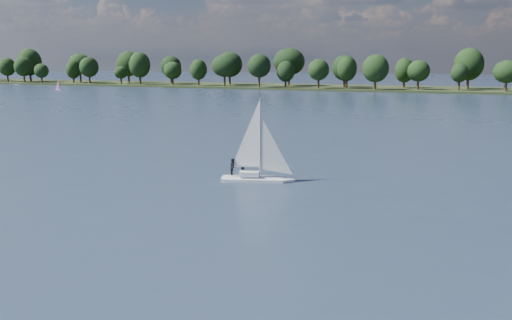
% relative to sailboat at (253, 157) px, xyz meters
% --- Properties ---
extents(ground, '(700.00, 700.00, 0.00)m').
position_rel_sailboat_xyz_m(ground, '(-1.05, 66.83, -2.48)').
color(ground, '#233342').
rests_on(ground, ground).
extents(far_shore, '(660.00, 40.00, 1.50)m').
position_rel_sailboat_xyz_m(far_shore, '(-1.05, 178.83, -2.48)').
color(far_shore, black).
rests_on(far_shore, ground).
extents(sailboat, '(7.00, 3.71, 8.88)m').
position_rel_sailboat_xyz_m(sailboat, '(0.00, 0.00, 0.00)').
color(sailboat, white).
rests_on(sailboat, ground).
extents(dinghy_pink, '(2.58, 1.04, 4.10)m').
position_rel_sailboat_xyz_m(dinghy_pink, '(-133.77, 128.70, -1.51)').
color(dinghy_pink, silver).
rests_on(dinghy_pink, ground).
extents(pontoon, '(4.31, 2.72, 0.50)m').
position_rel_sailboat_xyz_m(pontoon, '(-182.87, 158.09, -2.48)').
color(pontoon, '#545659').
rests_on(pontoon, ground).
extents(treeline, '(562.59, 73.67, 18.77)m').
position_rel_sailboat_xyz_m(treeline, '(-8.23, 175.47, 5.61)').
color(treeline, black).
rests_on(treeline, ground).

